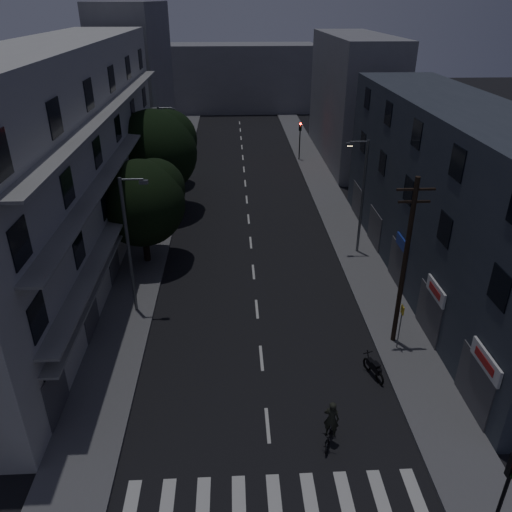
{
  "coord_description": "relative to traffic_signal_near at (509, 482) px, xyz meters",
  "views": [
    {
      "loc": [
        -1.27,
        -13.58,
        16.25
      ],
      "look_at": [
        0.0,
        12.0,
        3.0
      ],
      "focal_mm": 35.0,
      "sensor_mm": 36.0,
      "label": 1
    }
  ],
  "objects": [
    {
      "name": "motorcycle",
      "position": [
        -1.65,
        8.54,
        -2.66
      ],
      "size": [
        0.75,
        1.69,
        1.12
      ],
      "rotation": [
        0.0,
        0.0,
        0.32
      ],
      "color": "black",
      "rests_on": "ground"
    },
    {
      "name": "building_right",
      "position": [
        5.03,
        17.63,
        2.4
      ],
      "size": [
        6.19,
        28.0,
        11.0
      ],
      "color": "#2E343E",
      "rests_on": "ground"
    },
    {
      "name": "tree_mid",
      "position": [
        -14.38,
        30.13,
        2.33
      ],
      "size": [
        6.86,
        6.86,
        8.45
      ],
      "color": "black",
      "rests_on": "sidewalk_left"
    },
    {
      "name": "tree_far",
      "position": [
        -14.67,
        36.96,
        0.97
      ],
      "size": [
        5.07,
        5.07,
        6.26
      ],
      "color": "black",
      "rests_on": "sidewalk_left"
    },
    {
      "name": "traffic_signal_near",
      "position": [
        0.0,
        0.0,
        0.0
      ],
      "size": [
        0.28,
        0.37,
        4.1
      ],
      "color": "black",
      "rests_on": "sidewalk_right"
    },
    {
      "name": "building_far_right",
      "position": [
        5.04,
        45.64,
        3.4
      ],
      "size": [
        6.0,
        20.0,
        13.0
      ],
      "primitive_type": "cube",
      "color": "slate",
      "rests_on": "ground"
    },
    {
      "name": "cyclist",
      "position": [
        -4.48,
        4.6,
        -2.37
      ],
      "size": [
        1.15,
        1.8,
        2.16
      ],
      "rotation": [
        0.0,
        0.0,
        -0.36
      ],
      "color": "black",
      "rests_on": "ground"
    },
    {
      "name": "street_lamp_left_near",
      "position": [
        -13.85,
        14.72,
        1.5
      ],
      "size": [
        1.51,
        0.25,
        8.0
      ],
      "color": "slate",
      "rests_on": "sidewalk_left"
    },
    {
      "name": "street_lamp_right",
      "position": [
        0.48,
        21.59,
        1.5
      ],
      "size": [
        1.51,
        0.25,
        8.0
      ],
      "color": "#5A5E62",
      "rests_on": "sidewalk_right"
    },
    {
      "name": "building_far_end",
      "position": [
        -6.96,
        73.64,
        1.9
      ],
      "size": [
        24.0,
        8.0,
        10.0
      ],
      "primitive_type": "cube",
      "color": "slate",
      "rests_on": "ground"
    },
    {
      "name": "street_lamp_left_far",
      "position": [
        -14.24,
        33.44,
        1.5
      ],
      "size": [
        1.51,
        0.25,
        8.0
      ],
      "color": "#5A5D62",
      "rests_on": "sidewalk_left"
    },
    {
      "name": "traffic_signal_far_left",
      "position": [
        -13.54,
        43.55,
        0.0
      ],
      "size": [
        0.28,
        0.37,
        4.1
      ],
      "color": "black",
      "rests_on": "sidewalk_left"
    },
    {
      "name": "lane_markings",
      "position": [
        -6.96,
        34.89,
        -3.09
      ],
      "size": [
        0.15,
        60.5,
        0.01
      ],
      "color": "beige",
      "rests_on": "ground"
    },
    {
      "name": "building_left",
      "position": [
        -18.94,
        21.64,
        3.89
      ],
      "size": [
        7.0,
        36.0,
        14.0
      ],
      "color": "#ADACA7",
      "rests_on": "ground"
    },
    {
      "name": "sidewalk_right",
      "position": [
        0.54,
        28.64,
        -3.02
      ],
      "size": [
        3.0,
        90.0,
        0.15
      ],
      "primitive_type": "cube",
      "color": "#565659",
      "rests_on": "ground"
    },
    {
      "name": "ground",
      "position": [
        -6.96,
        28.64,
        -3.1
      ],
      "size": [
        160.0,
        160.0,
        0.0
      ],
      "primitive_type": "plane",
      "color": "black",
      "rests_on": "ground"
    },
    {
      "name": "tree_near",
      "position": [
        -14.15,
        20.98,
        1.47
      ],
      "size": [
        5.73,
        5.73,
        7.07
      ],
      "color": "black",
      "rests_on": "sidewalk_left"
    },
    {
      "name": "crosswalk",
      "position": [
        -6.96,
        1.64,
        -3.09
      ],
      "size": [
        10.9,
        3.0,
        0.01
      ],
      "color": "beige",
      "rests_on": "ground"
    },
    {
      "name": "building_far_left",
      "position": [
        -18.96,
        51.64,
        4.9
      ],
      "size": [
        6.0,
        20.0,
        16.0
      ],
      "primitive_type": "cube",
      "color": "slate",
      "rests_on": "ground"
    },
    {
      "name": "sidewalk_left",
      "position": [
        -14.46,
        28.64,
        -3.02
      ],
      "size": [
        3.0,
        90.0,
        0.15
      ],
      "primitive_type": "cube",
      "color": "#565659",
      "rests_on": "ground"
    },
    {
      "name": "utility_pole",
      "position": [
        0.1,
        11.14,
        1.77
      ],
      "size": [
        1.8,
        0.24,
        9.0
      ],
      "color": "black",
      "rests_on": "sidewalk_right"
    },
    {
      "name": "bus_stop_sign",
      "position": [
        0.1,
        10.48,
        -1.21
      ],
      "size": [
        0.06,
        0.35,
        2.52
      ],
      "color": "#595B60",
      "rests_on": "sidewalk_right"
    },
    {
      "name": "traffic_signal_far_right",
      "position": [
        -0.66,
        44.61,
        0.0
      ],
      "size": [
        0.28,
        0.37,
        4.1
      ],
      "color": "black",
      "rests_on": "sidewalk_right"
    }
  ]
}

